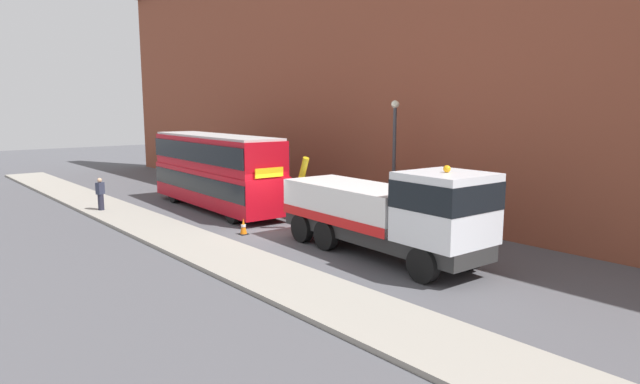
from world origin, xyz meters
name	(u,v)px	position (x,y,z in m)	size (l,w,h in m)	color
ground_plane	(280,231)	(0.00, 0.00, 0.00)	(120.00, 120.00, 0.00)	#4C4C51
near_kerb	(195,244)	(0.00, -4.20, 0.07)	(60.00, 2.80, 0.15)	gray
building_facade	(386,57)	(0.00, 6.75, 8.07)	(60.00, 1.50, 16.00)	brown
recovery_tow_truck	(386,211)	(6.04, 0.44, 1.76)	(10.20, 3.09, 3.67)	#2D2D2D
double_decker_bus	(215,169)	(-6.55, 0.47, 2.23)	(11.14, 3.10, 4.06)	#B70C19
pedestrian_onlooker	(100,194)	(-9.54, -4.72, 0.99)	(0.42, 0.48, 1.71)	#232333
traffic_cone_near_bus	(243,227)	(-0.48, -1.62, 0.34)	(0.36, 0.36, 0.72)	orange
street_lamp	(394,152)	(2.67, 4.56, 3.47)	(0.36, 0.36, 5.83)	#38383D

